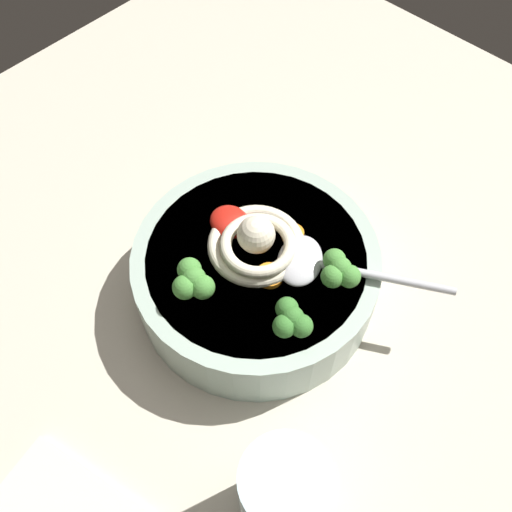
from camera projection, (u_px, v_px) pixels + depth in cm
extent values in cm
cube|color=#BCB29E|center=(268.00, 319.00, 64.61)|extent=(107.45, 107.45, 3.76)
cylinder|color=#9EB2A3|center=(256.00, 274.00, 61.46)|extent=(25.18, 25.18, 6.99)
cylinder|color=olive|center=(256.00, 273.00, 61.22)|extent=(22.16, 22.16, 6.43)
torus|color=beige|center=(256.00, 245.00, 58.46)|extent=(9.74, 9.74, 1.34)
torus|color=beige|center=(258.00, 245.00, 57.15)|extent=(10.44, 10.44, 1.21)
sphere|color=beige|center=(256.00, 235.00, 57.00)|extent=(3.78, 3.78, 3.78)
ellipsoid|color=#B7B7BC|center=(300.00, 260.00, 57.30)|extent=(6.80, 7.39, 1.60)
cylinder|color=#B7B7BC|center=(377.00, 276.00, 56.34)|extent=(13.42, 8.14, 0.80)
ellipsoid|color=red|center=(230.00, 222.00, 59.67)|extent=(4.25, 3.83, 1.91)
cylinder|color=#7A9E60|center=(195.00, 288.00, 55.78)|extent=(1.18, 1.18, 1.27)
sphere|color=#478938|center=(194.00, 278.00, 54.27)|extent=(2.33, 2.33, 2.33)
sphere|color=#478938|center=(203.00, 287.00, 54.01)|extent=(2.33, 2.33, 2.33)
sphere|color=#478938|center=(189.00, 270.00, 54.93)|extent=(2.33, 2.33, 2.33)
sphere|color=#478938|center=(185.00, 287.00, 53.95)|extent=(2.33, 2.33, 2.33)
cylinder|color=#7A9E60|center=(338.00, 278.00, 56.45)|extent=(1.13, 1.13, 1.21)
sphere|color=#478938|center=(340.00, 268.00, 55.02)|extent=(2.22, 2.22, 2.22)
sphere|color=#478938|center=(349.00, 276.00, 54.77)|extent=(2.22, 2.22, 2.22)
sphere|color=#478938|center=(334.00, 260.00, 55.64)|extent=(2.22, 2.22, 2.22)
sphere|color=#478938|center=(332.00, 276.00, 54.71)|extent=(2.22, 2.22, 2.22)
cylinder|color=#7A9E60|center=(291.00, 326.00, 53.66)|extent=(1.09, 1.09, 1.17)
sphere|color=#38752D|center=(292.00, 317.00, 52.28)|extent=(2.14, 2.14, 2.14)
sphere|color=#38752D|center=(301.00, 326.00, 52.04)|extent=(2.14, 2.14, 2.14)
sphere|color=#38752D|center=(287.00, 309.00, 52.88)|extent=(2.14, 2.14, 2.14)
sphere|color=#38752D|center=(284.00, 326.00, 51.98)|extent=(2.14, 2.14, 2.14)
cylinder|color=orange|center=(293.00, 234.00, 59.53)|extent=(2.33, 2.33, 0.74)
cylinder|color=orange|center=(271.00, 274.00, 57.02)|extent=(2.72, 2.72, 0.60)
cylinder|color=silver|center=(284.00, 495.00, 47.43)|extent=(7.32, 7.32, 11.43)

